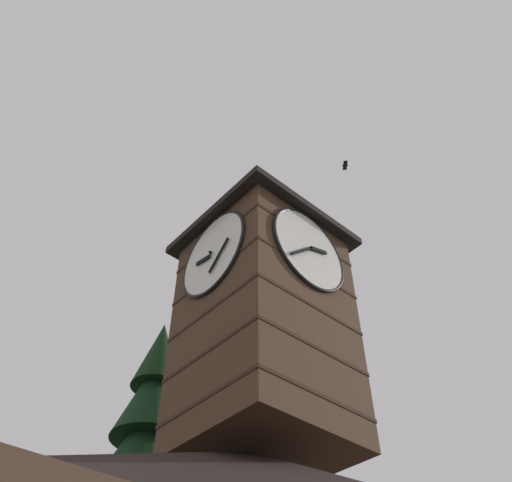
# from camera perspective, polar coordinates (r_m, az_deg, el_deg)

# --- Properties ---
(clock_tower) EXTENTS (4.60, 4.60, 10.04)m
(clock_tower) POSITION_cam_1_polar(r_m,az_deg,el_deg) (16.56, 0.80, -6.90)
(clock_tower) COLOR #4C3323
(clock_tower) RESTS_ON building_main
(flying_bird_high) EXTENTS (0.46, 0.48, 0.14)m
(flying_bird_high) POSITION_cam_1_polar(r_m,az_deg,el_deg) (24.88, 9.17, 7.69)
(flying_bird_high) COLOR black
(flying_bird_low) EXTENTS (0.51, 0.40, 0.11)m
(flying_bird_low) POSITION_cam_1_polar(r_m,az_deg,el_deg) (26.14, 3.88, -0.60)
(flying_bird_low) COLOR black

